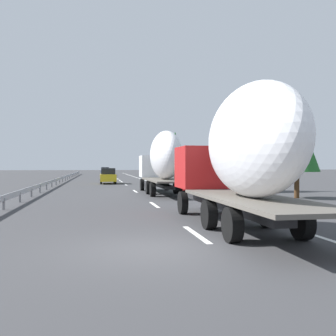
# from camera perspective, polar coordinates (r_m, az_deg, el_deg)

# --- Properties ---
(ground_plane) EXTENTS (260.00, 260.00, 0.00)m
(ground_plane) POSITION_cam_1_polar(r_m,az_deg,el_deg) (50.27, -8.73, -2.15)
(ground_plane) COLOR #38383A
(lane_stripe_0) EXTENTS (3.20, 0.20, 0.01)m
(lane_stripe_0) POSITION_cam_1_polar(r_m,az_deg,el_deg) (12.80, 4.16, -9.70)
(lane_stripe_0) COLOR white
(lane_stripe_0) RESTS_ON ground_plane
(lane_stripe_1) EXTENTS (3.20, 0.20, 0.01)m
(lane_stripe_1) POSITION_cam_1_polar(r_m,az_deg,el_deg) (22.03, -2.03, -5.43)
(lane_stripe_1) COLOR white
(lane_stripe_1) RESTS_ON ground_plane
(lane_stripe_2) EXTENTS (3.20, 0.20, 0.01)m
(lane_stripe_2) POSITION_cam_1_polar(r_m,az_deg,el_deg) (33.45, -4.86, -3.43)
(lane_stripe_2) COLOR white
(lane_stripe_2) RESTS_ON ground_plane
(lane_stripe_3) EXTENTS (3.20, 0.20, 0.01)m
(lane_stripe_3) POSITION_cam_1_polar(r_m,az_deg,el_deg) (44.88, -6.24, -2.45)
(lane_stripe_3) COLOR white
(lane_stripe_3) RESTS_ON ground_plane
(lane_stripe_4) EXTENTS (3.20, 0.20, 0.01)m
(lane_stripe_4) POSITION_cam_1_polar(r_m,az_deg,el_deg) (52.96, -6.86, -2.01)
(lane_stripe_4) COLOR white
(lane_stripe_4) RESTS_ON ground_plane
(lane_stripe_5) EXTENTS (3.20, 0.20, 0.01)m
(lane_stripe_5) POSITION_cam_1_polar(r_m,az_deg,el_deg) (57.37, -7.12, -1.82)
(lane_stripe_5) COLOR white
(lane_stripe_5) RESTS_ON ground_plane
(lane_stripe_6) EXTENTS (3.20, 0.20, 0.01)m
(lane_stripe_6) POSITION_cam_1_polar(r_m,az_deg,el_deg) (63.58, -7.42, -1.60)
(lane_stripe_6) COLOR white
(lane_stripe_6) RESTS_ON ground_plane
(edge_line_right) EXTENTS (110.00, 0.20, 0.01)m
(edge_line_right) POSITION_cam_1_polar(r_m,az_deg,el_deg) (55.67, -3.19, -1.89)
(edge_line_right) COLOR white
(edge_line_right) RESTS_ON ground_plane
(truck_lead) EXTENTS (12.14, 2.55, 4.80)m
(truck_lead) POSITION_cam_1_polar(r_m,az_deg,el_deg) (29.87, -0.74, 1.16)
(truck_lead) COLOR silver
(truck_lead) RESTS_ON ground_plane
(truck_trailing) EXTENTS (12.06, 2.55, 4.91)m
(truck_trailing) POSITION_cam_1_polar(r_m,az_deg,el_deg) (13.83, 10.68, 2.32)
(truck_trailing) COLOR #B21919
(truck_trailing) RESTS_ON ground_plane
(car_blue_sedan) EXTENTS (4.15, 1.87, 1.82)m
(car_blue_sedan) POSITION_cam_1_polar(r_m,az_deg,el_deg) (83.27, -9.26, -0.50)
(car_blue_sedan) COLOR #28479E
(car_blue_sedan) RESTS_ON ground_plane
(car_yellow_coupe) EXTENTS (4.76, 1.89, 1.89)m
(car_yellow_coupe) POSITION_cam_1_polar(r_m,az_deg,el_deg) (47.42, -8.84, -1.15)
(car_yellow_coupe) COLOR gold
(car_yellow_coupe) RESTS_ON ground_plane
(road_sign) EXTENTS (0.10, 0.90, 3.43)m
(road_sign) POSITION_cam_1_polar(r_m,az_deg,el_deg) (54.65, -1.80, 0.54)
(road_sign) COLOR gray
(road_sign) RESTS_ON ground_plane
(tree_0) EXTENTS (2.58, 2.58, 7.50)m
(tree_0) POSITION_cam_1_polar(r_m,az_deg,el_deg) (34.52, 11.89, 4.19)
(tree_0) COLOR #472D19
(tree_0) RESTS_ON ground_plane
(tree_1) EXTENTS (3.78, 3.78, 5.45)m
(tree_1) POSITION_cam_1_polar(r_m,az_deg,el_deg) (42.22, 7.71, 2.13)
(tree_1) COLOR #472D19
(tree_1) RESTS_ON ground_plane
(tree_2) EXTENTS (3.26, 3.26, 7.28)m
(tree_2) POSITION_cam_1_polar(r_m,az_deg,el_deg) (57.93, 1.05, 2.53)
(tree_2) COLOR #472D19
(tree_2) RESTS_ON ground_plane
(tree_3) EXTENTS (3.05, 3.05, 6.17)m
(tree_3) POSITION_cam_1_polar(r_m,az_deg,el_deg) (27.87, 18.46, 3.94)
(tree_3) COLOR #472D19
(tree_3) RESTS_ON ground_plane
(tree_4) EXTENTS (2.75, 2.75, 5.47)m
(tree_4) POSITION_cam_1_polar(r_m,az_deg,el_deg) (33.34, 11.67, 2.86)
(tree_4) COLOR #472D19
(tree_4) RESTS_ON ground_plane
(tree_5) EXTENTS (3.64, 3.64, 7.26)m
(tree_5) POSITION_cam_1_polar(r_m,az_deg,el_deg) (92.21, -1.25, 1.81)
(tree_5) COLOR #472D19
(tree_5) RESTS_ON ground_plane
(guardrail_median) EXTENTS (94.00, 0.10, 0.76)m
(guardrail_median) POSITION_cam_1_polar(r_m,az_deg,el_deg) (53.43, -15.26, -1.38)
(guardrail_median) COLOR #9EA0A5
(guardrail_median) RESTS_ON ground_plane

